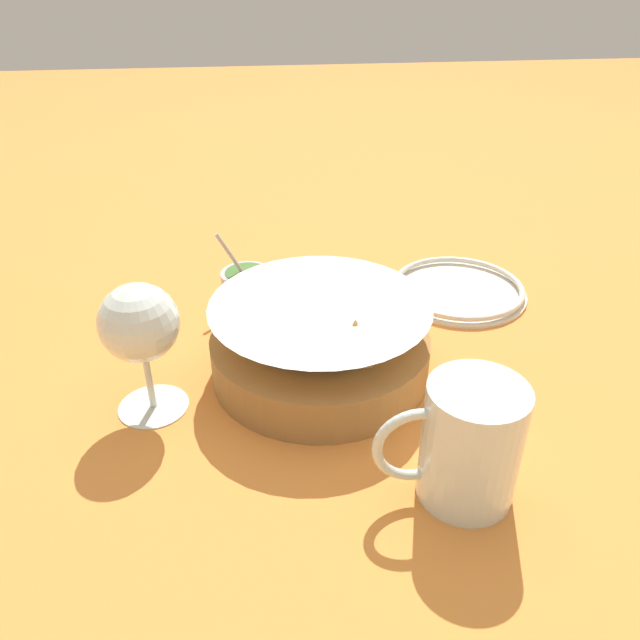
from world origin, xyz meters
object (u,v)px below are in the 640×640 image
object	(u,v)px
food_basket	(320,343)
side_plate	(458,289)
sauce_cup	(247,285)
wine_glass	(140,327)
beer_mug	(468,447)

from	to	relation	value
food_basket	side_plate	xyz separation A→B (m)	(-0.21, -0.16, -0.03)
side_plate	sauce_cup	bearing A→B (deg)	-2.31
sauce_cup	side_plate	xyz separation A→B (m)	(-0.29, 0.01, -0.02)
food_basket	sauce_cup	bearing A→B (deg)	-65.53
food_basket	wine_glass	distance (m)	0.19
side_plate	beer_mug	bearing A→B (deg)	73.10
sauce_cup	wine_glass	xyz separation A→B (m)	(0.10, 0.21, 0.07)
sauce_cup	side_plate	bearing A→B (deg)	177.69
food_basket	wine_glass	bearing A→B (deg)	12.66
food_basket	sauce_cup	distance (m)	0.19
food_basket	beer_mug	world-z (taller)	beer_mug
wine_glass	beer_mug	distance (m)	0.33
beer_mug	side_plate	xyz separation A→B (m)	(-0.11, -0.35, -0.05)
wine_glass	sauce_cup	bearing A→B (deg)	-115.93
food_basket	side_plate	world-z (taller)	food_basket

